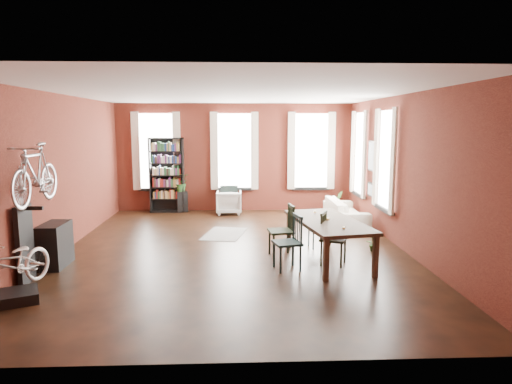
{
  "coord_description": "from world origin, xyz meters",
  "views": [
    {
      "loc": [
        0.06,
        -9.17,
        2.59
      ],
      "look_at": [
        0.48,
        0.6,
        1.13
      ],
      "focal_mm": 32.0,
      "sensor_mm": 36.0,
      "label": 1
    }
  ],
  "objects": [
    {
      "name": "dining_chair_b",
      "position": [
        0.93,
        -0.45,
        0.51
      ],
      "size": [
        0.53,
        0.53,
        1.02
      ],
      "primitive_type": "cube",
      "rotation": [
        0.0,
        0.0,
        -1.43
      ],
      "color": "black",
      "rests_on": "ground"
    },
    {
      "name": "console_table",
      "position": [
        -3.28,
        -0.9,
        0.4
      ],
      "size": [
        0.4,
        0.8,
        0.8
      ],
      "primitive_type": "cube",
      "color": "black",
      "rests_on": "ground"
    },
    {
      "name": "dining_table",
      "position": [
        1.78,
        -0.81,
        0.4
      ],
      "size": [
        1.44,
        2.48,
        0.79
      ],
      "primitive_type": "cube",
      "rotation": [
        0.0,
        0.0,
        0.17
      ],
      "color": "#493B2B",
      "rests_on": "ground"
    },
    {
      "name": "plant_by_sofa",
      "position": [
        2.93,
        3.62,
        0.16
      ],
      "size": [
        0.61,
        0.79,
        0.31
      ],
      "primitive_type": "imported",
      "rotation": [
        0.0,
        0.0,
        0.37
      ],
      "color": "#315522",
      "rests_on": "ground"
    },
    {
      "name": "room",
      "position": [
        0.25,
        0.62,
        2.14
      ],
      "size": [
        9.0,
        9.04,
        3.22
      ],
      "color": "black",
      "rests_on": "ground"
    },
    {
      "name": "bookshelf",
      "position": [
        -2.0,
        4.3,
        1.1
      ],
      "size": [
        1.0,
        0.32,
        2.2
      ],
      "primitive_type": "cube",
      "color": "black",
      "rests_on": "ground"
    },
    {
      "name": "cream_sofa",
      "position": [
        2.95,
        2.6,
        0.41
      ],
      "size": [
        0.61,
        2.08,
        0.81
      ],
      "primitive_type": "imported",
      "rotation": [
        0.0,
        0.0,
        1.57
      ],
      "color": "beige",
      "rests_on": "ground"
    },
    {
      "name": "bike_wall_rack",
      "position": [
        -3.4,
        -1.8,
        0.65
      ],
      "size": [
        0.16,
        0.6,
        1.3
      ],
      "primitive_type": "cube",
      "color": "black",
      "rests_on": "ground"
    },
    {
      "name": "white_armchair",
      "position": [
        -0.17,
        3.94,
        0.37
      ],
      "size": [
        0.73,
        0.68,
        0.74
      ],
      "primitive_type": "imported",
      "rotation": [
        0.0,
        0.0,
        3.13
      ],
      "color": "silver",
      "rests_on": "ground"
    },
    {
      "name": "plant_on_stand",
      "position": [
        -1.58,
        4.27,
        0.83
      ],
      "size": [
        0.58,
        0.62,
        0.42
      ],
      "primitive_type": "imported",
      "rotation": [
        0.0,
        0.0,
        0.21
      ],
      "color": "#285C25",
      "rests_on": "plant_stand"
    },
    {
      "name": "dining_chair_c",
      "position": [
        1.85,
        -1.02,
        0.49
      ],
      "size": [
        0.6,
        0.6,
        0.98
      ],
      "primitive_type": "cube",
      "rotation": [
        0.0,
        0.0,
        1.15
      ],
      "color": "#202E1B",
      "rests_on": "ground"
    },
    {
      "name": "plant_stand",
      "position": [
        -1.58,
        4.3,
        0.31
      ],
      "size": [
        0.38,
        0.38,
        0.62
      ],
      "primitive_type": "cube",
      "rotation": [
        0.0,
        0.0,
        0.29
      ],
      "color": "black",
      "rests_on": "ground"
    },
    {
      "name": "dining_chair_d",
      "position": [
        1.76,
        0.17,
        0.39
      ],
      "size": [
        0.41,
        0.41,
        0.77
      ],
      "primitive_type": "cube",
      "rotation": [
        0.0,
        0.0,
        1.74
      ],
      "color": "#173334",
      "rests_on": "ground"
    },
    {
      "name": "bicycle_floor",
      "position": [
        -3.21,
        -2.64,
        0.94
      ],
      "size": [
        0.75,
        0.94,
        1.56
      ],
      "primitive_type": "imported",
      "rotation": [
        0.0,
        0.0,
        -0.28
      ],
      "color": "silver",
      "rests_on": "bike_trainer"
    },
    {
      "name": "striped_rug",
      "position": [
        -0.24,
        1.43,
        0.01
      ],
      "size": [
        1.14,
        1.53,
        0.01
      ],
      "primitive_type": "cube",
      "rotation": [
        0.0,
        0.0,
        -0.22
      ],
      "color": "black",
      "rests_on": "ground"
    },
    {
      "name": "bike_trainer",
      "position": [
        -3.18,
        -2.62,
        0.08
      ],
      "size": [
        0.73,
        0.73,
        0.16
      ],
      "primitive_type": "cube",
      "rotation": [
        0.0,
        0.0,
        0.44
      ],
      "color": "black",
      "rests_on": "ground"
    },
    {
      "name": "dining_chair_a",
      "position": [
        0.95,
        -1.29,
        0.49
      ],
      "size": [
        0.55,
        0.55,
        0.99
      ],
      "primitive_type": "cube",
      "rotation": [
        0.0,
        0.0,
        -1.34
      ],
      "color": "#173233",
      "rests_on": "ground"
    },
    {
      "name": "bicycle_hung",
      "position": [
        -3.15,
        -1.8,
        2.13
      ],
      "size": [
        0.47,
        1.0,
        1.66
      ],
      "primitive_type": "imported",
      "color": "#A5A8AD",
      "rests_on": "bike_wall_rack"
    },
    {
      "name": "plant_small",
      "position": [
        2.84,
        -0.18,
        0.08
      ],
      "size": [
        0.38,
        0.51,
        0.16
      ],
      "primitive_type": "imported",
      "rotation": [
        0.0,
        0.0,
        0.35
      ],
      "color": "#274F1F",
      "rests_on": "ground"
    }
  ]
}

